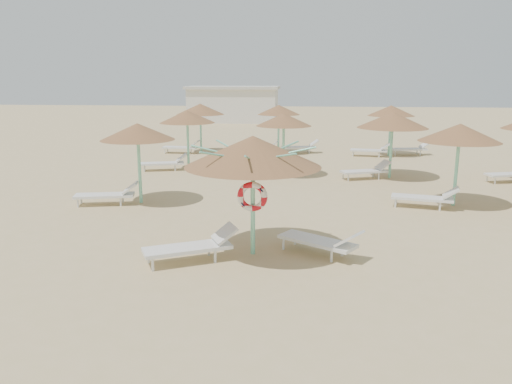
# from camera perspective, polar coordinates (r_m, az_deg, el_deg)

# --- Properties ---
(ground) EXTENTS (120.00, 120.00, 0.00)m
(ground) POSITION_cam_1_polar(r_m,az_deg,el_deg) (12.10, 1.60, -6.86)
(ground) COLOR tan
(ground) RESTS_ON ground
(main_palapa) EXTENTS (3.15, 3.15, 2.82)m
(main_palapa) POSITION_cam_1_polar(r_m,az_deg,el_deg) (11.38, -0.37, 4.60)
(main_palapa) COLOR #7FDCB7
(main_palapa) RESTS_ON ground
(lounger_main_a) EXTENTS (2.19, 1.53, 0.77)m
(lounger_main_a) POSITION_cam_1_polar(r_m,az_deg,el_deg) (11.48, -7.15, -6.13)
(lounger_main_a) COLOR white
(lounger_main_a) RESTS_ON ground
(lounger_main_b) EXTENTS (2.04, 1.62, 0.74)m
(lounger_main_b) POSITION_cam_1_polar(r_m,az_deg,el_deg) (11.88, 7.56, -5.56)
(lounger_main_b) COLOR white
(lounger_main_b) RESTS_ON ground
(palapa_field) EXTENTS (19.30, 13.85, 2.72)m
(palapa_field) POSITION_cam_1_polar(r_m,az_deg,el_deg) (21.31, 11.12, 7.92)
(palapa_field) COLOR #7FDCB7
(palapa_field) RESTS_ON ground
(service_hut) EXTENTS (8.40, 4.40, 3.25)m
(service_hut) POSITION_cam_1_polar(r_m,az_deg,el_deg) (46.91, -2.60, 10.03)
(service_hut) COLOR silver
(service_hut) RESTS_ON ground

